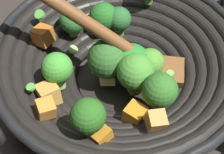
% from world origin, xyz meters
% --- Properties ---
extents(ground_plane, '(4.00, 4.00, 0.00)m').
position_xyz_m(ground_plane, '(0.00, 0.00, 0.00)').
color(ground_plane, '#332D28').
extents(wok, '(0.38, 0.38, 0.23)m').
position_xyz_m(wok, '(0.00, 0.00, 0.06)').
color(wok, black).
rests_on(wok, ground).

